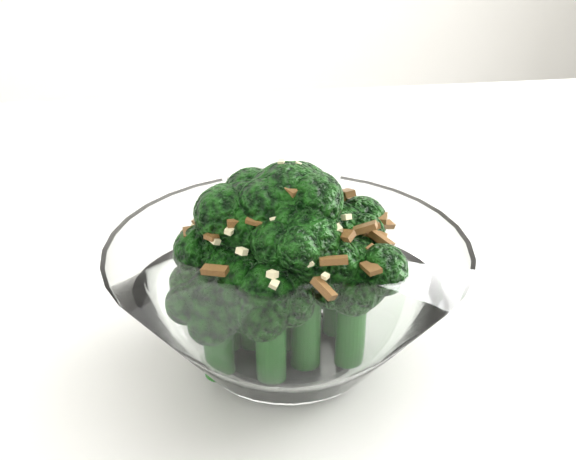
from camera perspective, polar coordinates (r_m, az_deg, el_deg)
name	(u,v)px	position (r m, az deg, el deg)	size (l,w,h in m)	color
table	(406,330)	(0.63, 8.40, -7.04)	(1.38, 1.12, 0.75)	white
broccoli_dish	(287,288)	(0.46, -0.05, -4.16)	(0.20, 0.20, 0.13)	white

